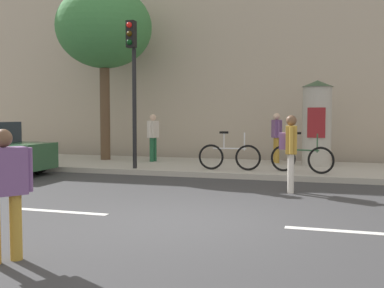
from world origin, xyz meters
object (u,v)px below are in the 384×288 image
object	(u,v)px
poster_column	(317,122)
pedestrian_with_bag	(290,146)
traffic_light	(133,70)
pedestrian_in_light_jacket	(153,134)
street_tree	(104,28)
pedestrian_tallest	(277,134)
bicycle_leaning	(302,158)
pedestrian_with_backpack	(4,184)
bicycle_upright	(229,156)

from	to	relation	value
poster_column	pedestrian_with_bag	xyz separation A→B (m)	(-0.39, -4.40, -0.45)
traffic_light	pedestrian_in_light_jacket	xyz separation A→B (m)	(-0.25, 2.16, -1.93)
poster_column	street_tree	xyz separation A→B (m)	(-7.09, -0.18, 3.19)
traffic_light	poster_column	xyz separation A→B (m)	(5.02, 2.45, -1.51)
pedestrian_tallest	bicycle_leaning	xyz separation A→B (m)	(0.96, -2.41, -0.55)
pedestrian_with_backpack	bicycle_upright	bearing A→B (deg)	84.57
bicycle_upright	pedestrian_with_bag	bearing A→B (deg)	-52.23
pedestrian_with_backpack	bicycle_leaning	world-z (taller)	pedestrian_with_backpack
poster_column	pedestrian_in_light_jacket	distance (m)	5.29
traffic_light	bicycle_leaning	distance (m)	5.33
bicycle_leaning	pedestrian_tallest	bearing A→B (deg)	111.79
pedestrian_with_backpack	street_tree	bearing A→B (deg)	111.46
pedestrian_with_backpack	pedestrian_tallest	distance (m)	10.95
pedestrian_with_backpack	bicycle_upright	size ratio (longest dim) A/B	0.88
traffic_light	pedestrian_tallest	world-z (taller)	traffic_light
poster_column	pedestrian_in_light_jacket	bearing A→B (deg)	-176.83
bicycle_leaning	bicycle_upright	bearing A→B (deg)	179.75
bicycle_leaning	bicycle_upright	world-z (taller)	same
traffic_light	poster_column	size ratio (longest dim) A/B	1.61
pedestrian_with_bag	traffic_light	bearing A→B (deg)	157.14
traffic_light	bicycle_leaning	bearing A→B (deg)	6.03
traffic_light	poster_column	distance (m)	5.79
poster_column	street_tree	size ratio (longest dim) A/B	0.44
pedestrian_in_light_jacket	bicycle_upright	size ratio (longest dim) A/B	0.89
street_tree	poster_column	bearing A→B (deg)	1.49
poster_column	traffic_light	bearing A→B (deg)	-153.95
pedestrian_tallest	bicycle_leaning	world-z (taller)	pedestrian_tallest
pedestrian_with_bag	bicycle_leaning	distance (m)	2.50
pedestrian_with_bag	pedestrian_tallest	distance (m)	4.93
traffic_light	pedestrian_with_bag	size ratio (longest dim) A/B	2.47
poster_column	pedestrian_with_bag	world-z (taller)	poster_column
pedestrian_with_backpack	pedestrian_with_bag	bearing A→B (deg)	65.56
pedestrian_with_backpack	bicycle_leaning	xyz separation A→B (m)	(2.78, 8.39, -0.37)
pedestrian_with_bag	pedestrian_in_light_jacket	xyz separation A→B (m)	(-4.87, 4.11, 0.03)
pedestrian_with_bag	pedestrian_in_light_jacket	bearing A→B (deg)	139.84
poster_column	pedestrian_in_light_jacket	xyz separation A→B (m)	(-5.27, -0.29, -0.41)
traffic_light	pedestrian_in_light_jacket	bearing A→B (deg)	96.53
traffic_light	pedestrian_with_bag	distance (m)	5.39
traffic_light	street_tree	bearing A→B (deg)	132.39
pedestrian_in_light_jacket	traffic_light	bearing A→B (deg)	-83.47
traffic_light	street_tree	world-z (taller)	street_tree
poster_column	pedestrian_with_backpack	xyz separation A→B (m)	(-3.10, -10.34, -0.56)
bicycle_leaning	bicycle_upright	distance (m)	1.99
poster_column	bicycle_leaning	bearing A→B (deg)	-99.01
pedestrian_in_light_jacket	pedestrian_with_bag	bearing A→B (deg)	-40.16
pedestrian_with_backpack	pedestrian_in_light_jacket	distance (m)	10.28
street_tree	pedestrian_with_bag	xyz separation A→B (m)	(6.69, -4.22, -3.63)
pedestrian_with_backpack	pedestrian_tallest	size ratio (longest dim) A/B	0.96
bicycle_upright	pedestrian_with_backpack	bearing A→B (deg)	-95.43
street_tree	bicycle_upright	bearing A→B (deg)	-20.20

